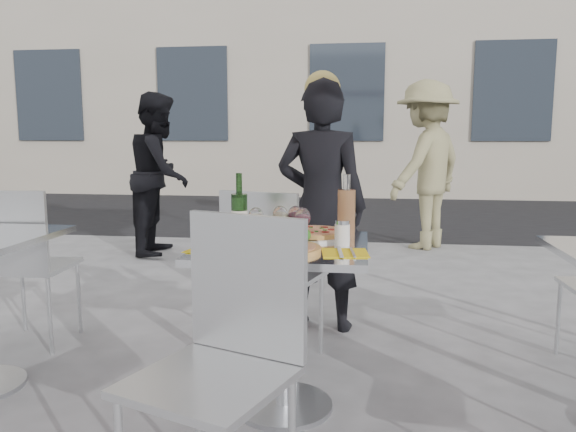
# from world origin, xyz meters

# --- Properties ---
(ground) EXTENTS (80.00, 80.00, 0.00)m
(ground) POSITION_xyz_m (0.00, 0.00, 0.00)
(ground) COLOR slate
(street_asphalt) EXTENTS (24.00, 5.00, 0.00)m
(street_asphalt) POSITION_xyz_m (0.00, 6.50, 0.00)
(street_asphalt) COLOR black
(street_asphalt) RESTS_ON ground
(main_table) EXTENTS (0.72, 0.72, 0.75)m
(main_table) POSITION_xyz_m (0.00, 0.00, 0.54)
(main_table) COLOR #B7BABF
(main_table) RESTS_ON ground
(chair_far) EXTENTS (0.54, 0.55, 0.94)m
(chair_far) POSITION_xyz_m (-0.14, 0.44, 0.56)
(chair_far) COLOR silver
(chair_far) RESTS_ON ground
(chair_near) EXTENTS (0.57, 0.58, 0.96)m
(chair_near) POSITION_xyz_m (-0.08, -0.70, 0.57)
(chair_near) COLOR silver
(chair_near) RESTS_ON ground
(side_chair_lfar) EXTENTS (0.44, 0.45, 0.92)m
(side_chair_lfar) POSITION_xyz_m (-1.55, 0.51, 0.54)
(side_chair_lfar) COLOR silver
(side_chair_lfar) RESTS_ON ground
(woman_diner) EXTENTS (0.61, 0.45, 1.55)m
(woman_diner) POSITION_xyz_m (0.08, 1.11, 0.77)
(woman_diner) COLOR black
(woman_diner) RESTS_ON ground
(pedestrian_a) EXTENTS (0.71, 0.86, 1.64)m
(pedestrian_a) POSITION_xyz_m (-1.72, 3.16, 0.82)
(pedestrian_a) COLOR black
(pedestrian_a) RESTS_ON ground
(pedestrian_b) EXTENTS (1.21, 1.32, 1.79)m
(pedestrian_b) POSITION_xyz_m (1.00, 3.79, 0.89)
(pedestrian_b) COLOR #928A5E
(pedestrian_b) RESTS_ON ground
(pizza_near) EXTENTS (0.33, 0.33, 0.02)m
(pizza_near) POSITION_xyz_m (0.01, -0.15, 0.76)
(pizza_near) COLOR #E2B058
(pizza_near) RESTS_ON main_table
(pizza_far) EXTENTS (0.34, 0.34, 0.03)m
(pizza_far) POSITION_xyz_m (0.11, 0.19, 0.77)
(pizza_far) COLOR white
(pizza_far) RESTS_ON main_table
(salad_plate) EXTENTS (0.22, 0.22, 0.09)m
(salad_plate) POSITION_xyz_m (0.05, -0.02, 0.79)
(salad_plate) COLOR white
(salad_plate) RESTS_ON main_table
(wine_bottle) EXTENTS (0.07, 0.08, 0.29)m
(wine_bottle) POSITION_xyz_m (-0.22, 0.13, 0.86)
(wine_bottle) COLOR #275720
(wine_bottle) RESTS_ON main_table
(carafe) EXTENTS (0.08, 0.08, 0.29)m
(carafe) POSITION_xyz_m (0.26, 0.19, 0.87)
(carafe) COLOR tan
(carafe) RESTS_ON main_table
(sugar_shaker) EXTENTS (0.06, 0.06, 0.11)m
(sugar_shaker) POSITION_xyz_m (0.25, 0.01, 0.80)
(sugar_shaker) COLOR white
(sugar_shaker) RESTS_ON main_table
(wineglass_white_a) EXTENTS (0.07, 0.07, 0.16)m
(wineglass_white_a) POSITION_xyz_m (-0.12, -0.00, 0.86)
(wineglass_white_a) COLOR white
(wineglass_white_a) RESTS_ON main_table
(wineglass_white_b) EXTENTS (0.07, 0.07, 0.16)m
(wineglass_white_b) POSITION_xyz_m (-0.02, 0.07, 0.86)
(wineglass_white_b) COLOR white
(wineglass_white_b) RESTS_ON main_table
(wineglass_red_a) EXTENTS (0.07, 0.07, 0.16)m
(wineglass_red_a) POSITION_xyz_m (0.04, 0.07, 0.86)
(wineglass_red_a) COLOR white
(wineglass_red_a) RESTS_ON main_table
(wineglass_red_b) EXTENTS (0.07, 0.07, 0.16)m
(wineglass_red_b) POSITION_xyz_m (0.08, 0.02, 0.86)
(wineglass_red_b) COLOR white
(wineglass_red_b) RESTS_ON main_table
(napkin_left) EXTENTS (0.21, 0.21, 0.01)m
(napkin_left) POSITION_xyz_m (-0.27, -0.17, 0.75)
(napkin_left) COLOR yellow
(napkin_left) RESTS_ON main_table
(napkin_right) EXTENTS (0.20, 0.20, 0.01)m
(napkin_right) POSITION_xyz_m (0.27, -0.16, 0.75)
(napkin_right) COLOR yellow
(napkin_right) RESTS_ON main_table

